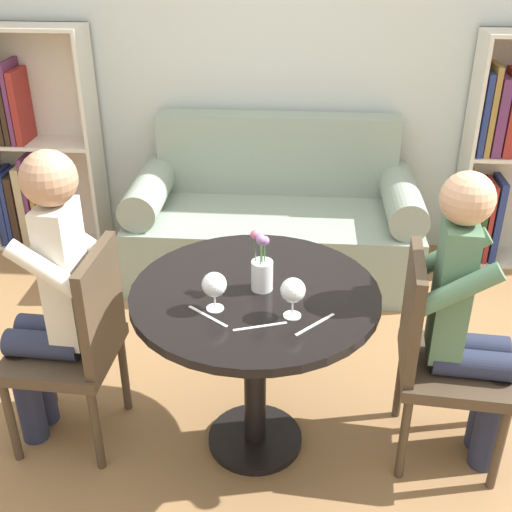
# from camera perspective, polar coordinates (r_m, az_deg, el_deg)

# --- Properties ---
(ground_plane) EXTENTS (16.00, 16.00, 0.00)m
(ground_plane) POSITION_cam_1_polar(r_m,az_deg,el_deg) (2.87, -0.08, -16.10)
(ground_plane) COLOR olive
(back_wall) EXTENTS (5.20, 0.05, 2.70)m
(back_wall) POSITION_cam_1_polar(r_m,az_deg,el_deg) (4.04, 2.15, 18.96)
(back_wall) COLOR silver
(back_wall) RESTS_ON ground_plane
(round_table) EXTENTS (0.94, 0.94, 0.76)m
(round_table) POSITION_cam_1_polar(r_m,az_deg,el_deg) (2.48, -0.09, -6.06)
(round_table) COLOR black
(round_table) RESTS_ON ground_plane
(couch) EXTENTS (1.71, 0.80, 0.92)m
(couch) POSITION_cam_1_polar(r_m,az_deg,el_deg) (3.95, 1.62, 2.86)
(couch) COLOR gray
(couch) RESTS_ON ground_plane
(bookshelf_left) EXTENTS (0.72, 0.28, 1.43)m
(bookshelf_left) POSITION_cam_1_polar(r_m,az_deg,el_deg) (4.42, -19.51, 8.80)
(bookshelf_left) COLOR silver
(bookshelf_left) RESTS_ON ground_plane
(bookshelf_right) EXTENTS (0.72, 0.28, 1.43)m
(bookshelf_right) POSITION_cam_1_polar(r_m,az_deg,el_deg) (4.24, 21.42, 8.06)
(bookshelf_right) COLOR silver
(bookshelf_right) RESTS_ON ground_plane
(chair_left) EXTENTS (0.44, 0.44, 0.90)m
(chair_left) POSITION_cam_1_polar(r_m,az_deg,el_deg) (2.69, -15.56, -7.25)
(chair_left) COLOR #473828
(chair_left) RESTS_ON ground_plane
(chair_right) EXTENTS (0.45, 0.45, 0.90)m
(chair_right) POSITION_cam_1_polar(r_m,az_deg,el_deg) (2.62, 15.83, -8.24)
(chair_right) COLOR #473828
(chair_right) RESTS_ON ground_plane
(person_left) EXTENTS (0.43, 0.35, 1.29)m
(person_left) POSITION_cam_1_polar(r_m,az_deg,el_deg) (2.62, -17.82, -3.60)
(person_left) COLOR #282D47
(person_left) RESTS_ON ground_plane
(person_right) EXTENTS (0.44, 0.36, 1.24)m
(person_right) POSITION_cam_1_polar(r_m,az_deg,el_deg) (2.55, 18.33, -5.58)
(person_right) COLOR #282D47
(person_right) RESTS_ON ground_plane
(wine_glass_left) EXTENTS (0.09, 0.09, 0.15)m
(wine_glass_left) POSITION_cam_1_polar(r_m,az_deg,el_deg) (2.25, -3.73, -2.65)
(wine_glass_left) COLOR white
(wine_glass_left) RESTS_ON round_table
(wine_glass_right) EXTENTS (0.09, 0.09, 0.15)m
(wine_glass_right) POSITION_cam_1_polar(r_m,az_deg,el_deg) (2.21, 3.30, -3.17)
(wine_glass_right) COLOR white
(wine_glass_right) RESTS_ON round_table
(flower_vase) EXTENTS (0.08, 0.08, 0.24)m
(flower_vase) POSITION_cam_1_polar(r_m,az_deg,el_deg) (2.37, 0.53, -1.10)
(flower_vase) COLOR silver
(flower_vase) RESTS_ON round_table
(knife_left_setting) EXTENTS (0.14, 0.15, 0.00)m
(knife_left_setting) POSITION_cam_1_polar(r_m,az_deg,el_deg) (2.22, 5.28, -6.07)
(knife_left_setting) COLOR silver
(knife_left_setting) RESTS_ON round_table
(fork_left_setting) EXTENTS (0.18, 0.07, 0.00)m
(fork_left_setting) POSITION_cam_1_polar(r_m,az_deg,el_deg) (2.20, 0.37, -6.28)
(fork_left_setting) COLOR silver
(fork_left_setting) RESTS_ON round_table
(knife_right_setting) EXTENTS (0.16, 0.13, 0.00)m
(knife_right_setting) POSITION_cam_1_polar(r_m,az_deg,el_deg) (2.26, -4.32, -5.36)
(knife_right_setting) COLOR silver
(knife_right_setting) RESTS_ON round_table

